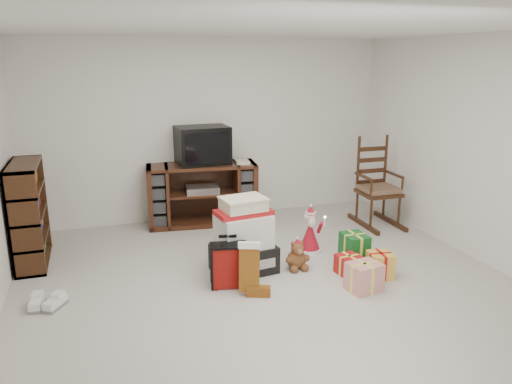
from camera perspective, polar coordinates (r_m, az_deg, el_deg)
room at (r=4.69m, az=1.79°, el=2.89°), size 5.01×5.01×2.51m
tv_stand at (r=6.90m, az=-6.15°, el=-0.22°), size 1.52×0.69×0.84m
bookshelf at (r=6.06m, az=-24.50°, el=-2.46°), size 0.31×0.93×1.14m
rocking_chair at (r=7.05m, az=13.56°, el=-0.17°), size 0.52×0.84×1.26m
gift_pile at (r=5.35m, az=-1.42°, el=-5.53°), size 0.70×0.55×0.81m
red_suitcase at (r=5.06m, az=-3.14°, el=-8.35°), size 0.37×0.24×0.53m
stocking at (r=4.87m, az=-0.77°, el=-8.75°), size 0.27×0.19×0.54m
teddy_bear at (r=5.50m, az=4.68°, el=-7.39°), size 0.21×0.19×0.32m
santa_figurine at (r=5.96m, az=6.19°, el=-4.79°), size 0.28×0.26×0.57m
mrs_claus_figurine at (r=5.65m, az=-3.02°, el=-5.75°), size 0.29×0.28×0.60m
sneaker_pair at (r=5.11m, az=-22.87°, el=-11.64°), size 0.35×0.28×0.09m
gift_cluster at (r=5.44m, az=11.95°, el=-7.88°), size 0.62×0.95×0.29m
crt_television at (r=6.80m, az=-6.12°, el=5.35°), size 0.71×0.53×0.51m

